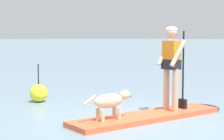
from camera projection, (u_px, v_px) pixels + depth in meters
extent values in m
plane|color=slate|center=(147.00, 119.00, 7.52)|extent=(400.00, 400.00, 0.00)
cube|color=#E55933|center=(147.00, 116.00, 7.52)|extent=(3.40, 1.19, 0.10)
ellipsoid|color=black|center=(204.00, 107.00, 8.49)|extent=(0.65, 0.78, 0.10)
cylinder|color=tan|center=(166.00, 89.00, 7.95)|extent=(0.12, 0.12, 0.87)
cylinder|color=tan|center=(175.00, 90.00, 7.74)|extent=(0.12, 0.12, 0.87)
cube|color=black|center=(171.00, 64.00, 7.80)|extent=(0.27, 0.39, 0.20)
cube|color=orange|center=(171.00, 55.00, 7.78)|extent=(0.24, 0.36, 0.56)
sphere|color=tan|center=(172.00, 32.00, 7.75)|extent=(0.22, 0.22, 0.22)
ellipsoid|color=white|center=(172.00, 29.00, 7.74)|extent=(0.23, 0.23, 0.11)
cylinder|color=tan|center=(165.00, 52.00, 7.94)|extent=(0.43, 0.15, 0.54)
cylinder|color=tan|center=(178.00, 53.00, 7.63)|extent=(0.43, 0.15, 0.54)
cylinder|color=black|center=(183.00, 70.00, 8.02)|extent=(0.04, 0.04, 1.63)
cube|color=black|center=(183.00, 104.00, 8.08)|extent=(0.10, 0.19, 0.20)
ellipsoid|color=#CCB78C|center=(109.00, 101.00, 6.94)|extent=(0.64, 0.30, 0.26)
ellipsoid|color=#CCB78C|center=(125.00, 95.00, 7.15)|extent=(0.24, 0.19, 0.18)
ellipsoid|color=gray|center=(129.00, 95.00, 7.21)|extent=(0.13, 0.10, 0.08)
cylinder|color=#CCB78C|center=(90.00, 100.00, 6.69)|extent=(0.27, 0.09, 0.18)
cylinder|color=#CCB78C|center=(114.00, 112.00, 7.13)|extent=(0.07, 0.07, 0.22)
cylinder|color=#CCB78C|center=(119.00, 113.00, 7.01)|extent=(0.07, 0.07, 0.22)
cylinder|color=#CCB78C|center=(98.00, 114.00, 6.91)|extent=(0.07, 0.07, 0.22)
cylinder|color=#CCB78C|center=(103.00, 116.00, 6.79)|extent=(0.07, 0.07, 0.22)
sphere|color=yellow|center=(39.00, 93.00, 9.45)|extent=(0.44, 0.44, 0.44)
cylinder|color=black|center=(38.00, 74.00, 9.41)|extent=(0.03, 0.03, 0.50)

